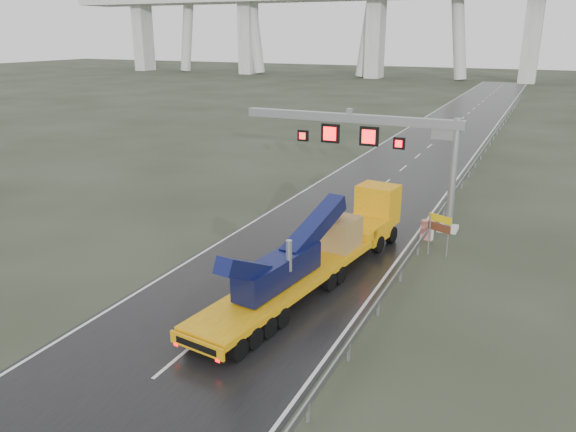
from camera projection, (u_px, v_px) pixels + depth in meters
The scene contains 7 objects.
ground at pixel (202, 338), 23.40m from camera, with size 400.00×400.00×0.00m, color #272B1E.
road at pixel (418, 156), 57.82m from camera, with size 11.00×200.00×0.02m, color black.
guardrail at pixel (464, 177), 46.54m from camera, with size 0.20×140.00×1.40m, color gray, non-canonical shape.
sign_gantry at pixel (380, 138), 36.29m from camera, with size 14.90×1.20×7.42m.
heavy_haul_truck at pixel (327, 245), 29.27m from camera, with size 4.81×17.64×4.11m.
exit_sign_pair at pixel (439, 227), 31.52m from camera, with size 1.35×0.62×2.48m.
striped_barrier at pixel (427, 230), 34.36m from camera, with size 0.72×0.39×1.22m, color red.
Camera 1 is at (12.02, -17.18, 12.12)m, focal length 35.00 mm.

